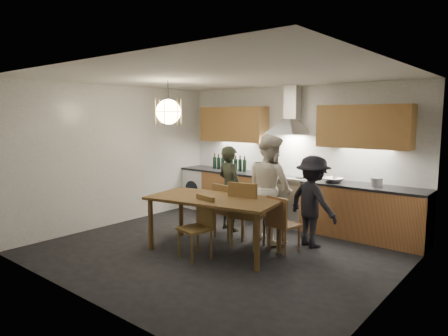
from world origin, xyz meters
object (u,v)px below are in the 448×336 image
Objects in this scene: person_left at (230,188)px; stock_pot at (377,182)px; dining_table at (214,204)px; wine_bottles at (229,163)px; chair_back_left at (225,207)px; person_right at (313,201)px; mixing_bowl at (333,180)px; chair_front at (200,223)px; person_mid at (270,188)px.

stock_pot is (2.22, 1.03, 0.21)m from person_left.
dining_table is 2.38× the size of wine_bottles.
chair_back_left is at bearing 103.54° from dining_table.
dining_table is at bearing 124.38° from chair_back_left.
person_right is 1.62× the size of wine_bottles.
mixing_bowl reaches higher than chair_back_left.
wine_bottles is at bearing -42.76° from chair_back_left.
person_right is at bearing -86.75° from mixing_bowl.
chair_front is 2.55m from mixing_bowl.
chair_back_left reaches higher than chair_front.
chair_front is 1.81m from person_right.
person_mid is (0.88, -0.06, 0.11)m from person_left.
chair_front is 4.77× the size of stock_pot.
person_left is (-0.55, 1.39, 0.24)m from chair_front.
person_left reaches higher than chair_front.
person_left is 1.06× the size of person_right.
chair_back_left is at bearing -53.30° from wine_bottles.
wine_bottles reaches higher than stock_pot.
wine_bottles is (-1.38, 2.09, 0.33)m from dining_table.
person_left is at bearing -50.85° from wine_bottles.
chair_front is 2.98m from stock_pot.
chair_back_left is 1.95m from wine_bottles.
person_mid reaches higher than stock_pot.
person_right is (1.56, 0.11, -0.04)m from person_left.
person_mid is at bearing 60.09° from dining_table.
person_mid reaches higher than chair_front.
person_right reaches higher than chair_front.
chair_front is (0.28, -0.93, -0.01)m from chair_back_left.
person_right is 0.86m from mixing_bowl.
chair_front is (0.02, -0.34, -0.21)m from dining_table.
wine_bottles is at bearing 113.12° from dining_table.
wine_bottles is at bearing -8.61° from person_mid.
wine_bottles is at bearing -2.02° from person_right.
person_left is at bearing 123.65° from chair_front.
person_right reaches higher than mixing_bowl.
stock_pot is at bearing -132.19° from chair_back_left.
wine_bottles is at bearing 177.23° from mixing_bowl.
person_right is at bearing -125.46° from stock_pot.
person_left reaches higher than person_right.
person_right is 2.61m from wine_bottles.
person_left reaches higher than wine_bottles.
person_mid is at bearing 32.62° from person_right.
person_mid is 1.73m from stock_pot.
person_right is at bearing 67.87° from chair_front.
dining_table is at bearing 94.29° from person_mid.
person_mid is 9.22× the size of stock_pot.
chair_back_left is 0.53× the size of person_mid.
wine_bottles reaches higher than mixing_bowl.
wine_bottles is (-1.12, 1.50, 0.53)m from chair_back_left.
person_left is 0.89m from person_mid.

